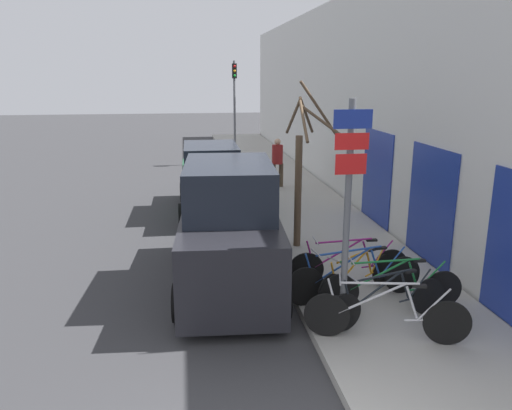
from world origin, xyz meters
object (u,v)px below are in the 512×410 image
object	(u,v)px
parked_car_1	(211,182)
traffic_light	(235,98)
bicycle_4	(358,276)
pedestrian_near	(277,159)
bicycle_2	(392,288)
parked_car_0	(229,231)
bicycle_5	(349,265)
bicycle_0	(386,315)
bicycle_1	(387,301)
street_tree	(301,171)
bicycle_3	(355,277)
signpost	(348,206)

from	to	relation	value
parked_car_1	traffic_light	bearing A→B (deg)	79.89
bicycle_4	pedestrian_near	world-z (taller)	pedestrian_near
bicycle_2	parked_car_0	xyz separation A→B (m)	(-2.61, 1.71, 0.58)
bicycle_5	parked_car_0	xyz separation A→B (m)	(-2.22, 0.62, 0.58)
bicycle_0	bicycle_2	bearing A→B (deg)	-10.66
bicycle_1	bicycle_2	distance (m)	0.51
parked_car_0	traffic_light	bearing A→B (deg)	87.61
parked_car_0	bicycle_1	bearing A→B (deg)	-38.64
bicycle_0	street_tree	world-z (taller)	street_tree
bicycle_0	bicycle_3	world-z (taller)	bicycle_3
bicycle_0	pedestrian_near	xyz separation A→B (m)	(0.34, 10.73, 0.59)
bicycle_5	pedestrian_near	bearing A→B (deg)	0.40
bicycle_3	street_tree	distance (m)	3.30
bicycle_0	parked_car_1	xyz separation A→B (m)	(-2.15, 8.21, 0.39)
bicycle_0	traffic_light	world-z (taller)	traffic_light
traffic_light	bicycle_2	bearing A→B (deg)	-85.97
pedestrian_near	bicycle_5	bearing A→B (deg)	-104.08
bicycle_2	bicycle_3	bearing A→B (deg)	49.67
parked_car_0	street_tree	distance (m)	2.64
parked_car_1	parked_car_0	bearing A→B (deg)	-88.88
bicycle_0	signpost	bearing A→B (deg)	69.27
bicycle_0	traffic_light	xyz separation A→B (m)	(-0.59, 16.41, 2.47)
bicycle_1	bicycle_2	bearing A→B (deg)	-43.37
bicycle_0	bicycle_1	distance (m)	0.59
bicycle_3	traffic_light	world-z (taller)	traffic_light
bicycle_4	bicycle_0	bearing A→B (deg)	143.59
bicycle_2	bicycle_3	size ratio (longest dim) A/B	0.94
bicycle_0	bicycle_5	distance (m)	2.08
bicycle_1	parked_car_1	distance (m)	8.05
bicycle_0	pedestrian_near	bearing A→B (deg)	14.59
signpost	bicycle_3	xyz separation A→B (m)	(0.56, 1.04, -1.60)
traffic_light	bicycle_1	bearing A→B (deg)	-87.02
bicycle_0	bicycle_4	size ratio (longest dim) A/B	1.32
bicycle_3	bicycle_5	distance (m)	0.63
bicycle_2	pedestrian_near	size ratio (longest dim) A/B	1.42
traffic_light	street_tree	bearing A→B (deg)	-88.61
bicycle_3	parked_car_1	bearing A→B (deg)	10.23
bicycle_2	street_tree	bearing A→B (deg)	17.20
signpost	bicycle_4	size ratio (longest dim) A/B	1.99
pedestrian_near	street_tree	distance (m)	6.37
bicycle_0	bicycle_4	xyz separation A→B (m)	(0.13, 1.60, -0.05)
bicycle_2	pedestrian_near	distance (m)	9.77
signpost	bicycle_0	bearing A→B (deg)	-37.14
bicycle_0	parked_car_0	bearing A→B (deg)	54.45
signpost	street_tree	size ratio (longest dim) A/B	0.95
bicycle_2	parked_car_1	world-z (taller)	parked_car_1
parked_car_0	street_tree	xyz separation A→B (m)	(1.81, 1.75, 0.80)
bicycle_4	pedestrian_near	bearing A→B (deg)	-33.19
bicycle_4	parked_car_1	distance (m)	7.00
bicycle_4	bicycle_3	bearing A→B (deg)	112.09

